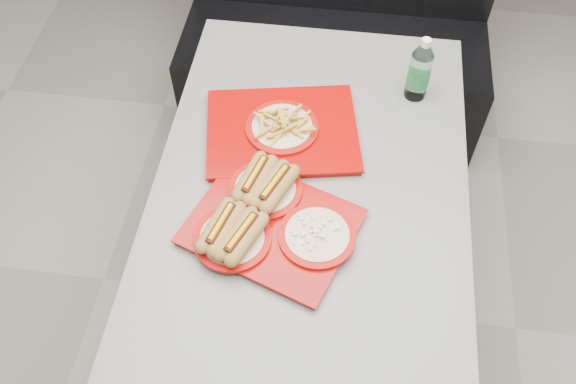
# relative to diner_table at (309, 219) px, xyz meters

# --- Properties ---
(ground) EXTENTS (6.00, 6.00, 0.00)m
(ground) POSITION_rel_diner_table_xyz_m (0.00, 0.00, -0.58)
(ground) COLOR gray
(ground) RESTS_ON ground
(diner_table) EXTENTS (0.92, 1.42, 0.75)m
(diner_table) POSITION_rel_diner_table_xyz_m (0.00, 0.00, 0.00)
(diner_table) COLOR black
(diner_table) RESTS_ON ground
(booth_bench) EXTENTS (1.30, 0.57, 1.35)m
(booth_bench) POSITION_rel_diner_table_xyz_m (0.00, 1.09, -0.18)
(booth_bench) COLOR black
(booth_bench) RESTS_ON ground
(tray_near) EXTENTS (0.52, 0.46, 0.09)m
(tray_near) POSITION_rel_diner_table_xyz_m (-0.10, -0.15, 0.20)
(tray_near) COLOR #990704
(tray_near) RESTS_ON diner_table
(tray_far) EXTENTS (0.51, 0.43, 0.09)m
(tray_far) POSITION_rel_diner_table_xyz_m (-0.11, 0.19, 0.19)
(tray_far) COLOR #990704
(tray_far) RESTS_ON diner_table
(water_bottle) EXTENTS (0.07, 0.07, 0.22)m
(water_bottle) POSITION_rel_diner_table_xyz_m (0.29, 0.41, 0.26)
(water_bottle) COLOR silver
(water_bottle) RESTS_ON diner_table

